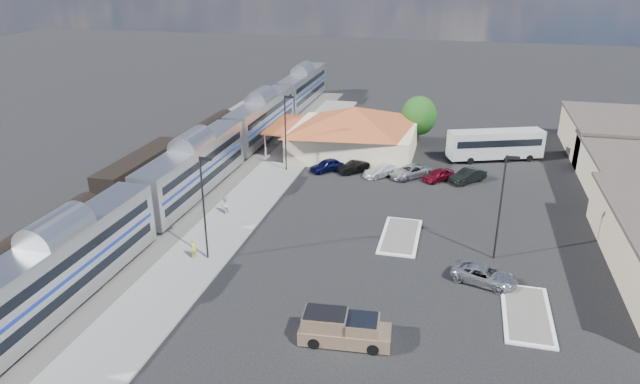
% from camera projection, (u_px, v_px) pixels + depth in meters
% --- Properties ---
extents(ground, '(280.00, 280.00, 0.00)m').
position_uv_depth(ground, '(352.00, 242.00, 50.17)').
color(ground, black).
rests_on(ground, ground).
extents(railbed, '(16.00, 100.00, 0.12)m').
position_uv_depth(railbed, '(177.00, 187.00, 62.04)').
color(railbed, '#4C4944').
rests_on(railbed, ground).
extents(platform, '(5.50, 92.00, 0.18)m').
position_uv_depth(platform, '(248.00, 202.00, 58.21)').
color(platform, gray).
rests_on(platform, ground).
extents(passenger_train, '(3.00, 104.00, 5.55)m').
position_uv_depth(passenger_train, '(194.00, 170.00, 59.00)').
color(passenger_train, silver).
rests_on(passenger_train, ground).
extents(freight_cars, '(2.80, 46.00, 4.00)m').
position_uv_depth(freight_cars, '(142.00, 174.00, 60.44)').
color(freight_cars, black).
rests_on(freight_cars, ground).
extents(station_depot, '(18.35, 12.24, 6.20)m').
position_uv_depth(station_depot, '(354.00, 131.00, 71.57)').
color(station_depot, '#C4AF8F').
rests_on(station_depot, ground).
extents(traffic_island_south, '(3.30, 7.50, 0.21)m').
position_uv_depth(traffic_island_south, '(400.00, 236.00, 51.03)').
color(traffic_island_south, silver).
rests_on(traffic_island_south, ground).
extents(traffic_island_north, '(3.30, 7.50, 0.21)m').
position_uv_depth(traffic_island_north, '(527.00, 314.00, 39.80)').
color(traffic_island_north, silver).
rests_on(traffic_island_north, ground).
extents(lamp_plat_s, '(1.08, 0.25, 9.00)m').
position_uv_depth(lamp_plat_s, '(204.00, 200.00, 45.21)').
color(lamp_plat_s, black).
rests_on(lamp_plat_s, ground).
extents(lamp_plat_n, '(1.08, 0.25, 9.00)m').
position_uv_depth(lamp_plat_n, '(286.00, 127.00, 64.97)').
color(lamp_plat_n, black).
rests_on(lamp_plat_n, ground).
extents(lamp_lot, '(1.08, 0.25, 9.00)m').
position_uv_depth(lamp_lot, '(502.00, 199.00, 45.44)').
color(lamp_lot, black).
rests_on(lamp_lot, ground).
extents(tree_depot, '(4.71, 4.71, 6.63)m').
position_uv_depth(tree_depot, '(419.00, 116.00, 74.92)').
color(tree_depot, '#382314').
rests_on(tree_depot, ground).
extents(pickup_truck, '(6.05, 2.63, 2.04)m').
position_uv_depth(pickup_truck, '(345.00, 329.00, 36.69)').
color(pickup_truck, tan).
rests_on(pickup_truck, ground).
extents(suv, '(5.39, 3.64, 1.37)m').
position_uv_depth(suv, '(484.00, 275.00, 43.52)').
color(suv, '#AEB1B6').
rests_on(suv, ground).
extents(coach_bus, '(11.76, 6.56, 3.73)m').
position_uv_depth(coach_bus, '(495.00, 143.00, 69.92)').
color(coach_bus, silver).
rests_on(coach_bus, ground).
extents(person_a, '(0.56, 0.72, 1.75)m').
position_uv_depth(person_a, '(194.00, 248.00, 46.83)').
color(person_a, gold).
rests_on(person_a, platform).
extents(person_b, '(0.92, 1.02, 1.72)m').
position_uv_depth(person_b, '(225.00, 205.00, 55.14)').
color(person_b, silver).
rests_on(person_b, platform).
extents(parked_car_a, '(4.24, 4.29, 1.46)m').
position_uv_depth(parked_car_a, '(327.00, 165.00, 66.73)').
color(parked_car_a, '#0B0E39').
rests_on(parked_car_a, ground).
extents(parked_car_b, '(4.13, 3.93, 1.39)m').
position_uv_depth(parked_car_b, '(355.00, 167.00, 66.29)').
color(parked_car_b, black).
rests_on(parked_car_b, ground).
extents(parked_car_c, '(4.68, 4.69, 1.37)m').
position_uv_depth(parked_car_c, '(382.00, 170.00, 65.31)').
color(parked_car_c, white).
rests_on(parked_car_c, ground).
extents(parked_car_d, '(5.29, 5.25, 1.42)m').
position_uv_depth(parked_car_d, '(410.00, 171.00, 64.86)').
color(parked_car_d, '#96989E').
rests_on(parked_car_d, ground).
extents(parked_car_e, '(3.76, 3.99, 1.34)m').
position_uv_depth(parked_car_e, '(438.00, 175.00, 63.88)').
color(parked_car_e, maroon).
rests_on(parked_car_e, ground).
extents(parked_car_f, '(4.27, 4.43, 1.50)m').
position_uv_depth(parked_car_f, '(468.00, 176.00, 63.40)').
color(parked_car_f, black).
rests_on(parked_car_f, ground).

